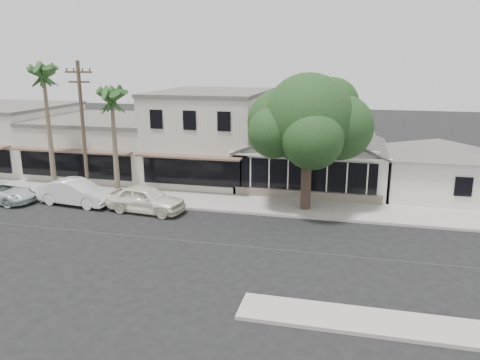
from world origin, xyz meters
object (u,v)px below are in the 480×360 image
(utility_pole, at_px, (83,129))
(car_1, at_px, (76,192))
(car_0, at_px, (146,199))
(car_2, at_px, (2,193))
(shade_tree, at_px, (308,121))

(utility_pole, relative_size, car_1, 1.82)
(car_0, height_order, car_2, car_0)
(utility_pole, distance_m, shade_tree, 14.15)
(utility_pole, distance_m, car_1, 4.09)
(car_1, distance_m, shade_tree, 15.28)
(car_0, distance_m, car_2, 10.01)
(car_1, height_order, car_2, car_1)
(utility_pole, distance_m, car_0, 6.29)
(utility_pole, height_order, shade_tree, utility_pole)
(utility_pole, bearing_deg, car_1, -107.20)
(car_0, height_order, car_1, car_0)
(car_2, bearing_deg, utility_pole, -68.47)
(car_0, xyz_separation_m, car_2, (-10.00, -0.33, -0.18))
(utility_pole, distance_m, car_2, 6.91)
(utility_pole, xyz_separation_m, car_1, (-0.29, -0.94, -3.97))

